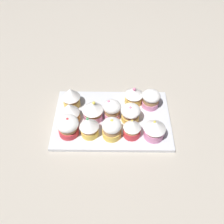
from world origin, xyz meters
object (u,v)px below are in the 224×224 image
at_px(cupcake_0, 68,126).
at_px(cupcake_9, 71,97).
at_px(cupcake_5, 70,112).
at_px(cupcake_8, 130,113).
at_px(cupcake_7, 111,109).
at_px(cupcake_1, 89,126).
at_px(cupcake_2, 111,128).
at_px(baking_tray, 112,119).
at_px(cupcake_4, 155,129).
at_px(cupcake_6, 93,111).
at_px(cupcake_10, 134,95).
at_px(cupcake_11, 151,99).
at_px(cupcake_3, 132,128).

height_order(cupcake_0, cupcake_9, cupcake_9).
distance_m(cupcake_0, cupcake_5, 0.06).
height_order(cupcake_8, cupcake_9, cupcake_9).
bearing_deg(cupcake_7, cupcake_1, -131.34).
distance_m(cupcake_0, cupcake_2, 0.13).
distance_m(cupcake_7, cupcake_8, 0.07).
bearing_deg(baking_tray, cupcake_7, 128.42).
relative_size(cupcake_4, cupcake_6, 0.91).
distance_m(cupcake_6, cupcake_9, 0.10).
bearing_deg(cupcake_10, cupcake_1, -135.53).
distance_m(cupcake_2, cupcake_4, 0.13).
xyz_separation_m(cupcake_0, cupcake_11, (0.26, 0.12, -0.00)).
bearing_deg(cupcake_10, cupcake_6, -150.84).
bearing_deg(cupcake_8, cupcake_1, -154.59).
distance_m(cupcake_0, cupcake_11, 0.29).
bearing_deg(baking_tray, cupcake_11, 24.26).
bearing_deg(cupcake_4, cupcake_6, 160.14).
bearing_deg(cupcake_5, cupcake_2, -26.28).
xyz_separation_m(cupcake_3, cupcake_8, (-0.00, 0.06, -0.00)).
distance_m(cupcake_3, cupcake_5, 0.20).
bearing_deg(cupcake_10, cupcake_9, -176.27).
distance_m(baking_tray, cupcake_3, 0.10).
bearing_deg(cupcake_9, cupcake_2, -43.67).
bearing_deg(cupcake_0, cupcake_10, 33.32).
relative_size(cupcake_0, cupcake_9, 0.96).
distance_m(cupcake_1, cupcake_8, 0.14).
xyz_separation_m(cupcake_0, cupcake_8, (0.19, 0.06, -0.00)).
distance_m(cupcake_2, cupcake_8, 0.09).
height_order(cupcake_3, cupcake_8, cupcake_3).
distance_m(cupcake_7, cupcake_10, 0.10).
bearing_deg(cupcake_4, cupcake_3, 176.82).
relative_size(cupcake_7, cupcake_11, 1.14).
xyz_separation_m(cupcake_3, cupcake_7, (-0.07, 0.07, 0.00)).
height_order(cupcake_6, cupcake_9, cupcake_6).
height_order(cupcake_3, cupcake_11, cupcake_3).
bearing_deg(cupcake_7, cupcake_10, 40.54).
height_order(cupcake_4, cupcake_9, cupcake_9).
xyz_separation_m(baking_tray, cupcake_7, (-0.00, 0.01, 0.04)).
distance_m(cupcake_0, cupcake_6, 0.09).
bearing_deg(cupcake_5, cupcake_8, -0.04).
height_order(cupcake_7, cupcake_9, cupcake_9).
height_order(cupcake_2, cupcake_5, cupcake_2).
relative_size(cupcake_1, cupcake_8, 1.24).
distance_m(cupcake_3, cupcake_11, 0.14).
bearing_deg(cupcake_11, cupcake_7, -158.75).
distance_m(baking_tray, cupcake_6, 0.08).
xyz_separation_m(cupcake_4, cupcake_11, (0.00, 0.13, -0.00)).
xyz_separation_m(cupcake_2, cupcake_11, (0.13, 0.13, -0.00)).
height_order(cupcake_5, cupcake_7, same).
relative_size(baking_tray, cupcake_4, 5.47).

